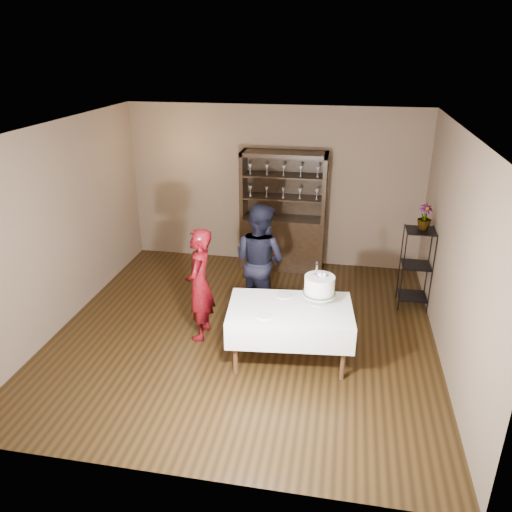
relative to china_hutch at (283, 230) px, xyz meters
The scene contains 14 objects.
floor 2.36m from the china_hutch, 95.08° to the right, with size 5.00×5.00×0.00m, color black.
ceiling 3.04m from the china_hutch, 95.08° to the right, with size 5.00×5.00×0.00m, color silver.
back_wall 0.76m from the china_hutch, 128.88° to the left, with size 5.00×0.02×2.70m, color brown.
wall_left 3.58m from the china_hutch, 140.17° to the right, with size 0.02×5.00×2.70m, color brown.
wall_right 3.29m from the china_hutch, 44.39° to the right, with size 0.02×5.00×2.70m, color brown.
china_hutch is the anchor object (origin of this frame).
plant_etagere 2.33m from the china_hutch, 26.83° to the right, with size 0.42×0.42×1.20m.
cake_table 2.81m from the china_hutch, 80.60° to the right, with size 1.55×1.05×0.73m.
woman 2.54m from the china_hutch, 107.34° to the right, with size 0.55×0.36×1.51m, color #3B050D.
man 1.69m from the china_hutch, 93.58° to the right, with size 0.80×0.62×1.64m, color black.
cake 2.73m from the china_hutch, 73.33° to the right, with size 0.43×0.43×0.55m.
plate_near 3.03m from the china_hutch, 86.42° to the right, with size 0.19×0.19×0.01m, color white.
plate_far 2.51m from the china_hutch, 82.01° to the right, with size 0.20×0.20×0.01m, color white.
potted_plant 2.44m from the china_hutch, 25.43° to the right, with size 0.20×0.20×0.35m, color #476A32.
Camera 1 is at (1.20, -5.67, 3.60)m, focal length 35.00 mm.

